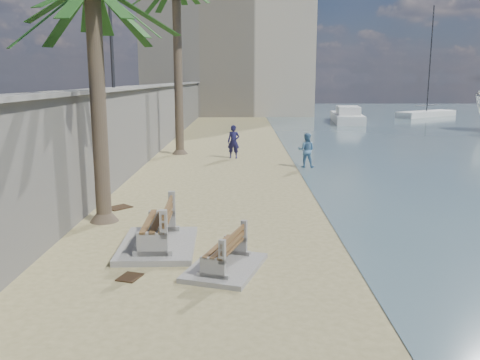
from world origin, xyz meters
name	(u,v)px	position (x,y,z in m)	size (l,w,h in m)	color
ground_plane	(273,358)	(0.00, 0.00, 0.00)	(140.00, 140.00, 0.00)	tan
seawall	(152,121)	(-5.20, 20.00, 1.75)	(0.45, 70.00, 3.50)	gray
wall_cap	(150,86)	(-5.20, 20.00, 3.55)	(0.80, 70.00, 0.12)	gray
end_building	(229,51)	(-2.00, 52.00, 7.00)	(18.00, 12.00, 14.00)	#B7AA93
bench_near	(225,254)	(-0.80, 3.40, 0.36)	(1.85, 2.26, 0.81)	gray
bench_far	(158,229)	(-2.43, 4.81, 0.46)	(1.81, 2.58, 1.05)	gray
streetlight	(109,0)	(-5.10, 12.00, 6.64)	(0.28, 0.28, 5.12)	#2D2D33
person_a	(234,139)	(-0.88, 18.60, 0.95)	(0.69, 0.46, 1.90)	#17163D
person_b	(306,148)	(2.44, 15.94, 0.86)	(0.83, 0.64, 1.71)	#517FA8
yacht_far	(347,118)	(9.13, 40.06, 0.35)	(8.55, 2.39, 1.50)	silver
sailboat_west	(426,114)	(18.83, 46.83, 0.33)	(7.47, 6.25, 11.25)	silver
debris_c	(119,207)	(-4.26, 8.58, 0.01)	(0.69, 0.55, 0.03)	#382616
debris_d	(130,277)	(-2.70, 2.96, 0.01)	(0.49, 0.39, 0.03)	#382616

